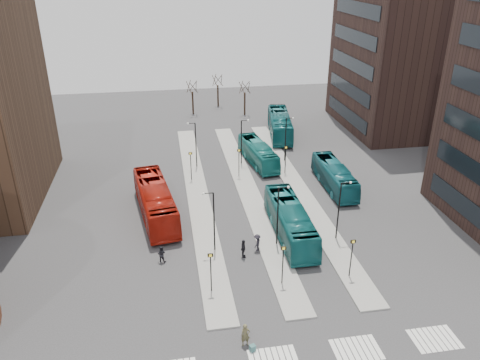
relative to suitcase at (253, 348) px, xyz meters
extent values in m
cube|color=gray|center=(-1.72, 24.90, -0.18)|extent=(2.50, 45.00, 0.15)
cube|color=gray|center=(4.28, 24.90, -0.18)|extent=(2.50, 45.00, 0.15)
cube|color=gray|center=(10.28, 24.90, -0.18)|extent=(2.50, 45.00, 0.15)
cube|color=navy|center=(0.00, 0.00, 0.00)|extent=(0.49, 0.44, 0.50)
imported|color=#A4180C|center=(-6.52, 20.66, 1.55)|extent=(4.92, 13.26, 3.61)
imported|color=#135E60|center=(6.57, 14.42, 1.40)|extent=(2.90, 11.92, 3.31)
imported|color=#166F6C|center=(7.16, 32.94, 1.21)|extent=(3.88, 10.71, 2.92)
imported|color=#135A63|center=(14.67, 24.09, 1.23)|extent=(2.62, 10.68, 2.97)
imported|color=#135B5F|center=(12.75, 43.27, 1.52)|extent=(5.00, 13.04, 3.54)
imported|color=brown|center=(-0.39, 0.66, 0.65)|extent=(0.68, 0.46, 1.80)
imported|color=black|center=(-6.09, 11.98, 0.57)|extent=(0.97, 0.87, 1.65)
imported|color=black|center=(1.37, 11.44, 0.66)|extent=(0.48, 1.09, 1.83)
imported|color=black|center=(2.85, 12.32, 0.60)|extent=(1.11, 1.28, 1.71)
cube|color=silver|center=(1.50, -1.10, -0.25)|extent=(0.35, 2.40, 0.01)
cube|color=silver|center=(1.92, -1.10, -0.25)|extent=(0.35, 2.40, 0.01)
cube|color=silver|center=(2.35, -1.10, -0.25)|extent=(0.35, 2.40, 0.01)
cube|color=silver|center=(2.78, -1.10, -0.25)|extent=(0.35, 2.40, 0.01)
cube|color=silver|center=(5.78, -1.10, -0.25)|extent=(0.35, 2.40, 0.01)
cube|color=silver|center=(6.21, -1.10, -0.25)|extent=(0.35, 2.40, 0.01)
cube|color=silver|center=(6.64, -1.10, -0.25)|extent=(0.35, 2.40, 0.01)
cube|color=silver|center=(7.07, -1.10, -0.25)|extent=(0.35, 2.40, 0.01)
cube|color=silver|center=(7.50, -1.10, -0.25)|extent=(0.35, 2.40, 0.01)
cube|color=silver|center=(7.92, -1.10, -0.25)|extent=(0.35, 2.40, 0.01)
cube|color=silver|center=(8.35, -1.10, -0.25)|extent=(0.35, 2.40, 0.01)
cube|color=silver|center=(8.78, -1.10, -0.25)|extent=(0.35, 2.40, 0.01)
cube|color=silver|center=(11.78, -1.10, -0.25)|extent=(0.35, 2.40, 0.01)
cube|color=silver|center=(12.21, -1.10, -0.25)|extent=(0.35, 2.40, 0.01)
cube|color=silver|center=(12.64, -1.10, -0.25)|extent=(0.35, 2.40, 0.01)
cube|color=silver|center=(13.07, -1.10, -0.25)|extent=(0.35, 2.40, 0.01)
cube|color=silver|center=(13.50, -1.10, -0.25)|extent=(0.35, 2.40, 0.01)
cube|color=silver|center=(13.92, -1.10, -0.25)|extent=(0.35, 2.40, 0.01)
cube|color=silver|center=(14.35, -1.10, -0.25)|extent=(0.35, 2.40, 0.01)
cube|color=silver|center=(14.78, -1.10, -0.25)|extent=(0.35, 2.40, 0.01)
cube|color=black|center=(24.22, 10.90, 2.25)|extent=(0.12, 16.00, 2.00)
cube|color=black|center=(34.28, 44.90, 14.75)|extent=(20.00, 20.00, 30.00)
cube|color=black|center=(24.22, 44.90, 2.25)|extent=(0.12, 16.00, 2.00)
cube|color=black|center=(24.22, 44.90, 6.25)|extent=(0.12, 16.00, 2.00)
cube|color=black|center=(24.22, 44.90, 10.25)|extent=(0.12, 16.00, 2.00)
cube|color=black|center=(24.22, 44.90, 14.25)|extent=(0.12, 16.00, 2.00)
cube|color=black|center=(24.22, 44.90, 18.25)|extent=(0.12, 16.00, 2.00)
cylinder|color=black|center=(-2.12, 6.90, 1.65)|extent=(0.10, 0.10, 3.50)
cube|color=black|center=(-2.12, 6.90, 3.40)|extent=(0.45, 0.10, 0.30)
cube|color=yellow|center=(-2.12, 6.84, 3.40)|extent=(0.20, 0.02, 0.20)
cylinder|color=black|center=(-2.12, 28.90, 1.65)|extent=(0.10, 0.10, 3.50)
cube|color=black|center=(-2.12, 28.90, 3.40)|extent=(0.45, 0.10, 0.30)
cube|color=yellow|center=(-2.12, 28.84, 3.40)|extent=(0.20, 0.02, 0.20)
cylinder|color=black|center=(3.88, 6.90, 1.65)|extent=(0.10, 0.10, 3.50)
cube|color=black|center=(3.88, 6.90, 3.40)|extent=(0.45, 0.10, 0.30)
cube|color=yellow|center=(3.88, 6.84, 3.40)|extent=(0.20, 0.02, 0.20)
cylinder|color=black|center=(3.88, 28.90, 1.65)|extent=(0.10, 0.10, 3.50)
cube|color=black|center=(3.88, 28.90, 3.40)|extent=(0.45, 0.10, 0.30)
cube|color=yellow|center=(3.88, 28.84, 3.40)|extent=(0.20, 0.02, 0.20)
cylinder|color=black|center=(9.88, 6.90, 1.65)|extent=(0.10, 0.10, 3.50)
cube|color=black|center=(9.88, 6.90, 3.40)|extent=(0.45, 0.10, 0.30)
cube|color=yellow|center=(9.88, 6.84, 3.40)|extent=(0.20, 0.02, 0.20)
cylinder|color=black|center=(9.88, 28.90, 1.65)|extent=(0.10, 0.10, 3.50)
cube|color=black|center=(9.88, 28.90, 3.40)|extent=(0.45, 0.10, 0.30)
cube|color=yellow|center=(9.88, 28.84, 3.40)|extent=(0.20, 0.02, 0.20)
cylinder|color=black|center=(-1.12, 12.90, 2.90)|extent=(0.14, 0.14, 6.00)
cylinder|color=black|center=(-1.57, 12.90, 5.90)|extent=(0.90, 0.08, 0.08)
sphere|color=silver|center=(-2.02, 12.90, 5.90)|extent=(0.24, 0.24, 0.24)
cylinder|color=black|center=(-1.12, 32.90, 2.90)|extent=(0.14, 0.14, 6.00)
cylinder|color=black|center=(-1.57, 32.90, 5.90)|extent=(0.90, 0.08, 0.08)
sphere|color=silver|center=(-2.02, 32.90, 5.90)|extent=(0.24, 0.24, 0.24)
cylinder|color=black|center=(4.88, 12.90, 2.90)|extent=(0.14, 0.14, 6.00)
cylinder|color=black|center=(5.33, 12.90, 5.90)|extent=(0.90, 0.08, 0.08)
sphere|color=silver|center=(5.78, 12.90, 5.90)|extent=(0.24, 0.24, 0.24)
cylinder|color=black|center=(4.88, 32.90, 2.90)|extent=(0.14, 0.14, 6.00)
cylinder|color=black|center=(5.33, 32.90, 5.90)|extent=(0.90, 0.08, 0.08)
sphere|color=silver|center=(5.78, 32.90, 5.90)|extent=(0.24, 0.24, 0.24)
cylinder|color=black|center=(10.88, 12.90, 2.90)|extent=(0.14, 0.14, 6.00)
cylinder|color=black|center=(11.33, 12.90, 5.90)|extent=(0.90, 0.08, 0.08)
sphere|color=silver|center=(11.78, 12.90, 5.90)|extent=(0.24, 0.24, 0.24)
cylinder|color=black|center=(10.88, 32.90, 2.90)|extent=(0.14, 0.14, 6.00)
cylinder|color=black|center=(11.33, 32.90, 5.90)|extent=(0.90, 0.08, 0.08)
sphere|color=silver|center=(11.78, 32.90, 5.90)|extent=(0.24, 0.24, 0.24)
cylinder|color=black|center=(0.28, 56.90, 1.75)|extent=(0.30, 0.30, 4.00)
cylinder|color=black|center=(0.98, 56.90, 4.65)|extent=(0.10, 1.56, 1.95)
cylinder|color=black|center=(0.50, 57.57, 4.65)|extent=(1.48, 0.59, 1.97)
cylinder|color=black|center=(-0.28, 57.32, 4.65)|extent=(0.90, 1.31, 1.99)
cylinder|color=black|center=(-0.29, 56.49, 4.65)|extent=(0.89, 1.31, 1.99)
cylinder|color=black|center=(0.50, 56.24, 4.65)|extent=(1.48, 0.58, 1.97)
cylinder|color=black|center=(5.28, 60.90, 1.75)|extent=(0.30, 0.30, 4.00)
cylinder|color=black|center=(5.98, 60.90, 4.65)|extent=(0.10, 1.56, 1.95)
cylinder|color=black|center=(5.50, 61.57, 4.65)|extent=(1.48, 0.59, 1.97)
cylinder|color=black|center=(4.72, 61.32, 4.65)|extent=(0.90, 1.31, 1.99)
cylinder|color=black|center=(4.71, 60.49, 4.65)|extent=(0.89, 1.31, 1.99)
cylinder|color=black|center=(5.50, 60.24, 4.65)|extent=(1.48, 0.58, 1.97)
cylinder|color=black|center=(9.28, 54.90, 1.75)|extent=(0.30, 0.30, 4.00)
cylinder|color=black|center=(9.98, 54.90, 4.65)|extent=(0.10, 1.56, 1.95)
cylinder|color=black|center=(9.50, 55.57, 4.65)|extent=(1.48, 0.59, 1.97)
cylinder|color=black|center=(8.72, 55.32, 4.65)|extent=(0.90, 1.31, 1.99)
cylinder|color=black|center=(8.71, 54.49, 4.65)|extent=(0.89, 1.31, 1.99)
cylinder|color=black|center=(9.50, 54.24, 4.65)|extent=(1.48, 0.58, 1.97)
camera|label=1|loc=(-5.00, -24.16, 24.68)|focal=35.00mm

